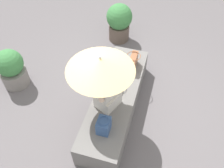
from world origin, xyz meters
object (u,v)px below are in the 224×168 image
(planter_far, at_px, (11,68))
(planter_near, at_px, (119,22))
(shoulder_bag_spare, at_px, (104,125))
(person_seated, at_px, (108,88))
(handbag_black, at_px, (133,61))
(tote_bag_canvas, at_px, (114,76))
(parasol, at_px, (100,64))

(planter_far, bearing_deg, planter_near, 140.37)
(shoulder_bag_spare, xyz_separation_m, planter_near, (-2.57, -0.46, -0.12))
(person_seated, xyz_separation_m, shoulder_bag_spare, (0.45, 0.08, -0.26))
(handbag_black, xyz_separation_m, tote_bag_canvas, (0.43, -0.22, 0.02))
(person_seated, relative_size, tote_bag_canvas, 2.89)
(planter_far, bearing_deg, shoulder_bag_spare, 68.68)
(tote_bag_canvas, height_order, shoulder_bag_spare, tote_bag_canvas)
(person_seated, distance_m, planter_near, 2.19)
(person_seated, relative_size, planter_near, 1.07)
(tote_bag_canvas, bearing_deg, handbag_black, 153.38)
(parasol, bearing_deg, planter_near, -171.75)
(parasol, xyz_separation_m, tote_bag_canvas, (-0.52, 0.04, -0.75))
(tote_bag_canvas, relative_size, planter_far, 0.41)
(handbag_black, height_order, shoulder_bag_spare, handbag_black)
(parasol, height_order, planter_far, parasol)
(shoulder_bag_spare, bearing_deg, person_seated, -170.52)
(person_seated, relative_size, shoulder_bag_spare, 3.43)
(parasol, height_order, planter_near, parasol)
(person_seated, distance_m, tote_bag_canvas, 0.51)
(handbag_black, xyz_separation_m, planter_far, (0.57, -2.07, -0.19))
(planter_near, distance_m, planter_far, 2.35)
(handbag_black, bearing_deg, planter_near, -155.06)
(person_seated, bearing_deg, tote_bag_canvas, -176.26)
(tote_bag_canvas, bearing_deg, planter_near, -167.92)
(planter_near, bearing_deg, shoulder_bag_spare, 10.18)
(shoulder_bag_spare, relative_size, planter_far, 0.34)
(handbag_black, distance_m, shoulder_bag_spare, 1.34)
(parasol, bearing_deg, person_seated, 132.83)
(planter_far, bearing_deg, handbag_black, 105.46)
(person_seated, relative_size, parasol, 0.87)
(planter_near, bearing_deg, parasol, 8.25)
(parasol, distance_m, planter_near, 2.38)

